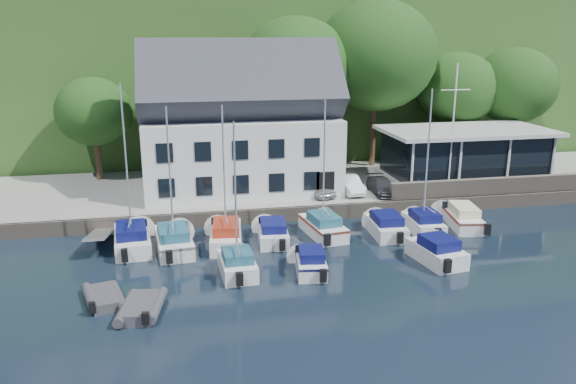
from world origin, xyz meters
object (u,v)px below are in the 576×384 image
(flagpole, at_px, (453,129))
(club_pavilion, at_px, (464,154))
(boat_r1_0, at_px, (127,173))
(boat_r1_4, at_px, (324,166))
(dinghy_1, at_px, (142,305))
(boat_r1_1, at_px, (170,175))
(harbor_building, at_px, (240,132))
(boat_r2_2, at_px, (311,260))
(boat_r1_2, at_px, (224,170))
(car_dgrey, at_px, (382,186))
(boat_r1_6, at_px, (427,166))
(car_silver, at_px, (316,186))
(car_blue, at_px, (424,183))
(boat_r2_1, at_px, (235,197))
(dinghy_0, at_px, (104,296))
(boat_r1_3, at_px, (273,230))
(boat_r2_3, at_px, (437,249))
(boat_r1_5, at_px, (385,223))
(boat_r1_7, at_px, (461,215))
(car_white, at_px, (349,184))

(flagpole, bearing_deg, club_pavilion, 47.56)
(boat_r1_0, height_order, boat_r1_4, boat_r1_0)
(dinghy_1, bearing_deg, boat_r1_1, 88.66)
(boat_r1_4, bearing_deg, harbor_building, 107.57)
(club_pavilion, distance_m, flagpole, 4.93)
(boat_r1_4, bearing_deg, boat_r1_1, 176.41)
(boat_r2_2, bearing_deg, boat_r1_2, 137.45)
(car_dgrey, relative_size, boat_r2_2, 0.85)
(boat_r1_6, bearing_deg, car_silver, 133.40)
(boat_r1_4, xyz_separation_m, dinghy_1, (-10.77, -8.44, -4.13))
(car_blue, height_order, boat_r2_1, boat_r2_1)
(boat_r2_1, distance_m, dinghy_0, 7.95)
(boat_r2_1, bearing_deg, boat_r1_4, 36.77)
(boat_r1_3, relative_size, dinghy_0, 1.91)
(harbor_building, bearing_deg, club_pavilion, -1.59)
(car_silver, height_order, boat_r1_3, car_silver)
(harbor_building, distance_m, dinghy_1, 18.95)
(flagpole, xyz_separation_m, boat_r1_3, (-14.33, -5.35, -5.01))
(boat_r1_4, distance_m, boat_r2_3, 8.36)
(boat_r1_4, bearing_deg, boat_r1_2, 175.89)
(car_dgrey, xyz_separation_m, boat_r2_3, (-0.71, -10.64, -0.80))
(boat_r1_0, height_order, boat_r1_5, boat_r1_0)
(boat_r1_0, bearing_deg, boat_r1_2, -10.16)
(car_dgrey, height_order, boat_r1_2, boat_r1_2)
(car_blue, xyz_separation_m, boat_r1_3, (-12.48, -5.58, -0.92))
(harbor_building, relative_size, car_dgrey, 3.66)
(boat_r1_6, relative_size, dinghy_1, 2.69)
(boat_r1_6, xyz_separation_m, boat_r2_3, (-1.42, -4.89, -3.55))
(boat_r2_2, relative_size, dinghy_1, 1.45)
(boat_r2_3, bearing_deg, car_blue, 60.31)
(boat_r2_2, bearing_deg, boat_r2_3, 7.50)
(club_pavilion, relative_size, boat_r1_4, 1.46)
(car_blue, xyz_separation_m, boat_r1_4, (-9.19, -5.26, 2.91))
(dinghy_1, bearing_deg, car_dgrey, 48.86)
(car_silver, bearing_deg, boat_r1_7, -48.93)
(car_white, height_order, boat_r2_3, car_white)
(car_silver, xyz_separation_m, car_blue, (8.18, -0.54, -0.05))
(dinghy_0, bearing_deg, boat_r2_1, 2.51)
(boat_r1_5, bearing_deg, harbor_building, 134.31)
(boat_r1_2, bearing_deg, dinghy_0, -128.32)
(harbor_building, distance_m, car_white, 8.95)
(boat_r1_0, xyz_separation_m, boat_r1_5, (15.67, -0.60, -3.94))
(boat_r2_2, bearing_deg, boat_r1_6, 37.09)
(boat_r1_2, bearing_deg, car_dgrey, 31.03)
(car_white, distance_m, boat_r1_1, 14.78)
(boat_r2_1, bearing_deg, club_pavilion, 30.65)
(harbor_building, distance_m, boat_r1_4, 9.59)
(boat_r1_3, bearing_deg, boat_r2_3, -25.92)
(boat_r1_3, distance_m, dinghy_1, 11.04)
(boat_r1_1, distance_m, boat_r2_1, 5.34)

